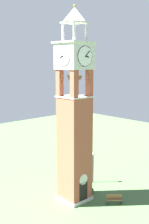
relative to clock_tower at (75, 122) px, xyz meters
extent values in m
plane|color=#476B3D|center=(0.00, 0.00, -8.32)|extent=(80.00, 80.00, 0.00)
cube|color=#9E4C38|center=(0.00, 0.00, -2.91)|extent=(2.63, 2.63, 10.81)
cube|color=beige|center=(0.00, 0.00, -8.14)|extent=(2.83, 2.83, 0.35)
cube|color=black|center=(0.00, -1.33, -7.17)|extent=(1.10, 0.04, 2.20)
cylinder|color=beige|center=(0.00, -1.33, -5.77)|extent=(1.10, 0.04, 1.10)
cube|color=#9E4C38|center=(-1.03, -1.03, 3.86)|extent=(0.56, 0.56, 2.73)
cube|color=#9E4C38|center=(1.04, -1.03, 3.86)|extent=(0.56, 0.56, 2.73)
cube|color=#9E4C38|center=(-1.03, 1.04, 3.86)|extent=(0.56, 0.56, 2.73)
cube|color=#9E4C38|center=(1.04, 1.04, 3.86)|extent=(0.56, 0.56, 2.73)
cube|color=beige|center=(0.00, 0.00, 2.55)|extent=(2.79, 2.79, 0.12)
cone|color=brown|center=(0.59, -0.05, 4.39)|extent=(0.43, 0.43, 0.48)
cone|color=brown|center=(0.19, 0.56, 4.39)|extent=(0.47, 0.47, 0.55)
cone|color=brown|center=(-0.20, 0.56, 4.39)|extent=(0.50, 0.50, 0.52)
cone|color=brown|center=(-0.59, 0.03, 4.39)|extent=(0.48, 0.48, 0.49)
cone|color=brown|center=(-0.21, -0.55, 4.39)|extent=(0.39, 0.39, 0.40)
cone|color=brown|center=(0.37, -0.46, 4.39)|extent=(0.38, 0.38, 0.42)
cube|color=beige|center=(0.00, 0.00, 6.48)|extent=(2.87, 2.87, 2.51)
cylinder|color=white|center=(0.00, -1.45, 6.48)|extent=(1.91, 0.05, 1.91)
torus|color=black|center=(0.00, -1.45, 6.48)|extent=(1.93, 0.06, 1.93)
cube|color=black|center=(0.23, -1.51, 6.44)|extent=(0.49, 0.03, 0.17)
cube|color=black|center=(0.28, -1.51, 6.73)|extent=(0.60, 0.03, 0.56)
cylinder|color=white|center=(0.00, 1.46, 6.48)|extent=(1.91, 0.05, 1.91)
torus|color=black|center=(0.00, 1.46, 6.48)|extent=(1.93, 0.06, 1.93)
cube|color=black|center=(0.23, 1.52, 6.44)|extent=(0.49, 0.03, 0.17)
cube|color=black|center=(0.28, 1.52, 6.73)|extent=(0.60, 0.03, 0.56)
cylinder|color=white|center=(-1.45, 0.00, 6.48)|extent=(0.05, 1.91, 1.91)
torus|color=black|center=(-1.45, 0.00, 6.48)|extent=(0.06, 1.93, 1.93)
cube|color=black|center=(-1.51, 0.24, 6.44)|extent=(0.03, 0.49, 0.17)
cube|color=black|center=(-1.51, 0.28, 6.73)|extent=(0.03, 0.60, 0.56)
cylinder|color=white|center=(1.46, 0.00, 6.48)|extent=(0.05, 1.91, 1.91)
torus|color=black|center=(1.46, 0.00, 6.48)|extent=(0.06, 1.93, 1.93)
cube|color=black|center=(1.52, 0.24, 6.44)|extent=(0.03, 0.49, 0.17)
cube|color=black|center=(1.52, 0.28, 6.73)|extent=(0.03, 0.60, 0.56)
cube|color=beige|center=(0.00, 0.00, 7.81)|extent=(3.23, 3.23, 0.16)
cylinder|color=beige|center=(-0.79, -0.79, 8.75)|extent=(0.22, 0.22, 1.71)
cylinder|color=beige|center=(0.79, -0.79, 8.75)|extent=(0.22, 0.22, 1.71)
cylinder|color=beige|center=(-0.79, 0.79, 8.75)|extent=(0.22, 0.22, 1.71)
cylinder|color=beige|center=(0.79, 0.79, 8.75)|extent=(0.22, 0.22, 1.71)
cube|color=beige|center=(0.00, 0.00, 9.66)|extent=(2.02, 2.02, 0.12)
pyramid|color=beige|center=(0.00, 0.00, 10.41)|extent=(2.02, 2.02, 1.37)
sphere|color=#B79338|center=(0.00, 0.00, 11.21)|extent=(0.24, 0.24, 0.24)
cube|color=brown|center=(2.23, -3.57, -7.87)|extent=(1.50, 1.37, 0.06)
cube|color=brown|center=(2.35, -3.42, -7.59)|extent=(1.25, 1.07, 0.44)
cube|color=#2D2D33|center=(2.77, -4.03, -8.11)|extent=(0.32, 0.35, 0.42)
cube|color=#2D2D33|center=(1.68, -3.10, -8.11)|extent=(0.32, 0.35, 0.42)
cylinder|color=black|center=(4.64, 1.72, -6.66)|extent=(0.12, 0.12, 3.30)
sphere|color=silver|center=(4.64, 1.72, -4.83)|extent=(0.36, 0.36, 0.36)
cylinder|color=#38513D|center=(1.25, 3.81, -7.92)|extent=(0.52, 0.52, 0.80)
ellipsoid|color=#28562D|center=(2.32, -0.12, -8.01)|extent=(0.71, 0.71, 0.60)
camera|label=1|loc=(-20.32, -21.63, 6.02)|focal=48.18mm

